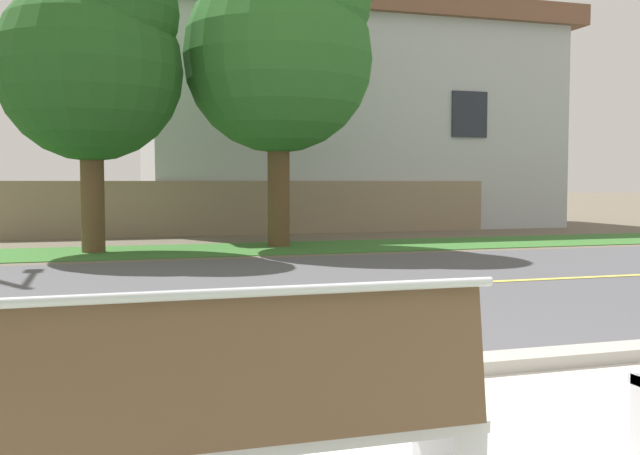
% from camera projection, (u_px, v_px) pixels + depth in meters
% --- Properties ---
extents(ground_plane, '(140.00, 140.00, 0.00)m').
position_uv_depth(ground_plane, '(240.00, 277.00, 10.44)').
color(ground_plane, '#665B4C').
extents(curb_edge, '(44.00, 0.30, 0.11)m').
position_uv_depth(curb_edge, '(393.00, 372.00, 5.05)').
color(curb_edge, '#ADA89E').
rests_on(curb_edge, ground_plane).
extents(street_asphalt, '(52.00, 8.00, 0.01)m').
position_uv_depth(street_asphalt, '(263.00, 292.00, 9.01)').
color(street_asphalt, '#515156').
rests_on(street_asphalt, ground_plane).
extents(road_centre_line, '(48.00, 0.14, 0.01)m').
position_uv_depth(road_centre_line, '(263.00, 292.00, 9.01)').
color(road_centre_line, '#E0CC4C').
rests_on(road_centre_line, ground_plane).
extents(far_verge_grass, '(48.00, 2.80, 0.02)m').
position_uv_depth(far_verge_grass, '(200.00, 250.00, 14.56)').
color(far_verge_grass, '#38702D').
rests_on(far_verge_grass, ground_plane).
extents(bench_left, '(1.85, 0.48, 1.01)m').
position_uv_depth(bench_left, '(247.00, 430.00, 2.68)').
color(bench_left, silver).
rests_on(bench_left, ground_plane).
extents(shade_tree_far_left, '(3.53, 3.53, 5.82)m').
position_uv_depth(shade_tree_far_left, '(96.00, 55.00, 13.83)').
color(shade_tree_far_left, brown).
rests_on(shade_tree_far_left, ground_plane).
extents(shade_tree_left, '(3.96, 3.96, 6.53)m').
position_uv_depth(shade_tree_left, '(285.00, 44.00, 15.12)').
color(shade_tree_left, brown).
rests_on(shade_tree_left, ground_plane).
extents(garden_wall, '(13.00, 0.36, 1.40)m').
position_uv_depth(garden_wall, '(256.00, 208.00, 19.01)').
color(garden_wall, gray).
rests_on(garden_wall, ground_plane).
extents(house_across_street, '(13.06, 6.91, 6.58)m').
position_uv_depth(house_across_street, '(342.00, 120.00, 22.91)').
color(house_across_street, '#B7BCC1').
rests_on(house_across_street, ground_plane).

